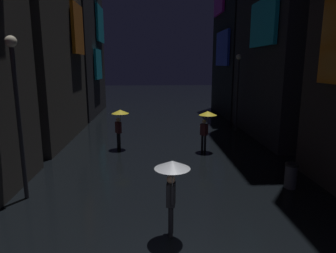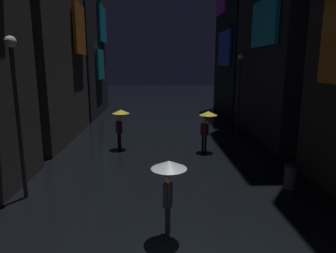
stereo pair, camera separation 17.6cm
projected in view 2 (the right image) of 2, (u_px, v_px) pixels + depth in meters
building_left_far at (74, 28)px, 25.87m from camera, size 4.25×8.94×15.03m
building_right_far at (248, 8)px, 25.54m from camera, size 4.25×7.63×18.36m
pedestrian_foreground_left_yellow at (120, 118)px, 15.75m from camera, size 0.90×0.90×2.12m
pedestrian_near_crossing_yellow at (207, 120)px, 15.20m from camera, size 0.90×0.90×2.12m
pedestrian_foreground_right_clear at (169, 177)px, 7.50m from camera, size 0.90×0.90×2.12m
streetlamp_left_near at (16, 100)px, 9.52m from camera, size 0.36×0.36×5.30m
streetlamp_right_far at (239, 83)px, 19.75m from camera, size 0.36×0.36×5.10m
trash_bin at (291, 176)px, 10.83m from camera, size 0.46×0.46×0.93m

